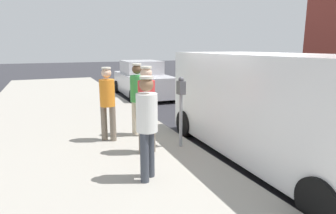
# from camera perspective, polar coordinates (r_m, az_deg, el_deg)

# --- Properties ---
(ground_plane) EXTENTS (80.00, 80.00, 0.00)m
(ground_plane) POSITION_cam_1_polar(r_m,az_deg,el_deg) (6.78, 14.41, -8.21)
(ground_plane) COLOR #2D2D33
(sidewalk_slab) EXTENTS (5.00, 32.00, 0.15)m
(sidewalk_slab) POSITION_cam_1_polar(r_m,az_deg,el_deg) (5.49, -16.77, -12.37)
(sidewalk_slab) COLOR #9E998E
(sidewalk_slab) RESTS_ON ground
(parking_meter_near) EXTENTS (0.14, 0.18, 1.52)m
(parking_meter_near) POSITION_cam_1_polar(r_m,az_deg,el_deg) (6.10, 2.59, 1.43)
(parking_meter_near) COLOR gray
(parking_meter_near) RESTS_ON sidewalk_slab
(pedestrian_in_red) EXTENTS (0.36, 0.34, 1.76)m
(pedestrian_in_red) POSITION_cam_1_polar(r_m,az_deg,el_deg) (5.73, -4.27, 0.60)
(pedestrian_in_red) COLOR #726656
(pedestrian_in_red) RESTS_ON sidewalk_slab
(pedestrian_in_green) EXTENTS (0.34, 0.34, 1.75)m
(pedestrian_in_green) POSITION_cam_1_polar(r_m,az_deg,el_deg) (6.95, -6.10, 2.46)
(pedestrian_in_green) COLOR beige
(pedestrian_in_green) RESTS_ON sidewalk_slab
(pedestrian_in_white) EXTENTS (0.34, 0.34, 1.69)m
(pedestrian_in_white) POSITION_cam_1_polar(r_m,az_deg,el_deg) (4.56, -4.20, -2.95)
(pedestrian_in_white) COLOR #383D47
(pedestrian_in_white) RESTS_ON sidewalk_slab
(pedestrian_in_orange) EXTENTS (0.34, 0.34, 1.69)m
(pedestrian_in_orange) POSITION_cam_1_polar(r_m,az_deg,el_deg) (6.64, -11.92, 1.51)
(pedestrian_in_orange) COLOR #726656
(pedestrian_in_orange) RESTS_ON sidewalk_slab
(parked_van) EXTENTS (2.25, 5.25, 2.15)m
(parked_van) POSITION_cam_1_polar(r_m,az_deg,el_deg) (6.05, 20.17, 0.38)
(parked_van) COLOR white
(parked_van) RESTS_ON ground
(parked_sedan_behind) EXTENTS (2.10, 4.47, 1.65)m
(parked_sedan_behind) POSITION_cam_1_polar(r_m,az_deg,el_deg) (13.43, -5.11, 5.25)
(parked_sedan_behind) COLOR #BCBCC1
(parked_sedan_behind) RESTS_ON ground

